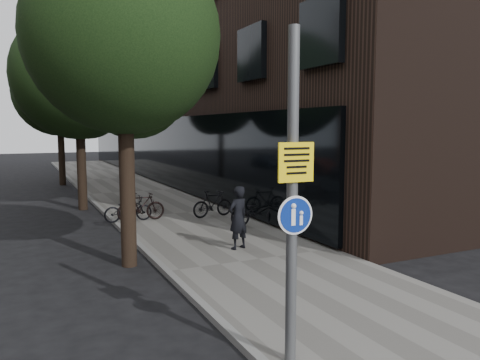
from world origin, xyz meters
TOP-DOWN VIEW (x-y plane):
  - ground at (0.00, 0.00)m, footprint 120.00×120.00m
  - sidewalk at (0.25, 10.00)m, footprint 4.50×60.00m
  - curb_edge at (-2.00, 10.00)m, footprint 0.15×60.00m
  - building_right_dark_brick at (8.50, 22.00)m, footprint 12.00×40.00m
  - street_tree_near at (-2.53, 4.64)m, footprint 4.40×4.40m
  - street_tree_mid at (-2.53, 13.14)m, footprint 5.00×5.00m
  - street_tree_far at (-2.53, 22.14)m, footprint 5.00×5.00m
  - signpost at (-1.67, -1.23)m, footprint 0.51×0.15m
  - pedestrian at (0.21, 4.40)m, footprint 0.69×0.56m
  - parked_bike_facade_near at (2.00, 6.70)m, footprint 1.88×1.03m
  - parked_bike_facade_far at (1.28, 8.77)m, footprint 1.61×0.65m
  - parked_bike_curb_near at (-1.60, 9.22)m, footprint 1.61×0.59m
  - parked_bike_curb_far at (-1.18, 9.19)m, footprint 1.62×0.46m

SIDE VIEW (x-z plane):
  - ground at x=0.00m, z-range 0.00..0.00m
  - sidewalk at x=0.25m, z-range 0.00..0.12m
  - curb_edge at x=-2.00m, z-range 0.00..0.13m
  - parked_bike_curb_near at x=-1.60m, z-range 0.12..0.96m
  - parked_bike_facade_near at x=2.00m, z-range 0.12..1.06m
  - parked_bike_facade_far at x=1.28m, z-range 0.12..1.06m
  - parked_bike_curb_far at x=-1.18m, z-range 0.12..1.09m
  - pedestrian at x=0.21m, z-range 0.12..1.77m
  - signpost at x=-1.67m, z-range 0.14..4.56m
  - street_tree_near at x=-2.53m, z-range 1.36..8.86m
  - street_tree_mid at x=-2.53m, z-range 1.21..9.01m
  - street_tree_far at x=-2.53m, z-range 1.21..9.01m
  - building_right_dark_brick at x=8.50m, z-range 0.00..18.00m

